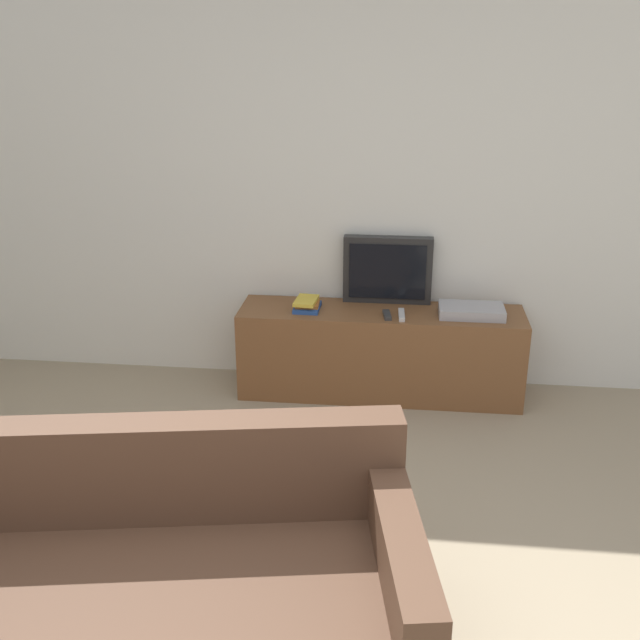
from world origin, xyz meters
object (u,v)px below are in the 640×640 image
Objects in this scene: tv_stand at (380,352)px; remote_on_stand at (387,315)px; couch at (115,607)px; book_stack at (307,304)px; remote_secondary at (402,315)px; television at (388,270)px; set_top_box at (471,311)px.

remote_on_stand reaches higher than tv_stand.
couch is at bearing -109.72° from tv_stand.
remote_on_stand is (0.89, 2.28, 0.31)m from couch.
book_stack is 1.16× the size of remote_secondary.
tv_stand is 0.33m from remote_secondary.
couch is 11.96× the size of remote_secondary.
couch is (-0.85, -2.38, -0.01)m from tv_stand.
book_stack reaches higher than remote_on_stand.
tv_stand is 8.04× the size of book_stack.
couch is at bearing -111.36° from remote_on_stand.
remote_on_stand is at bearing -87.82° from television.
couch is at bearing -120.80° from set_top_box.
book_stack is at bearing 170.70° from remote_on_stand.
television reaches higher than remote_secondary.
remote_on_stand is (0.51, -0.08, -0.02)m from book_stack.
couch is 2.47m from remote_on_stand.
book_stack is 0.56× the size of set_top_box.
remote_on_stand is 0.37× the size of set_top_box.
remote_secondary is 0.43m from set_top_box.
remote_on_stand is at bearing -172.59° from remote_secondary.
remote_secondary is at bearing 7.41° from remote_on_stand.
set_top_box is (0.55, -0.02, 0.31)m from tv_stand.
book_stack is 1.02m from set_top_box.
tv_stand is at bearing 144.45° from remote_secondary.
set_top_box is (1.02, -0.00, -0.00)m from book_stack.
book_stack is (-0.47, -0.02, 0.31)m from tv_stand.
book_stack reaches higher than tv_stand.
remote_secondary is (0.13, -0.09, 0.30)m from tv_stand.
book_stack is 0.60m from remote_secondary.
set_top_box is at bearing -0.16° from book_stack.
tv_stand is at bearing 2.38° from book_stack.
tv_stand is 0.78× the size of couch.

